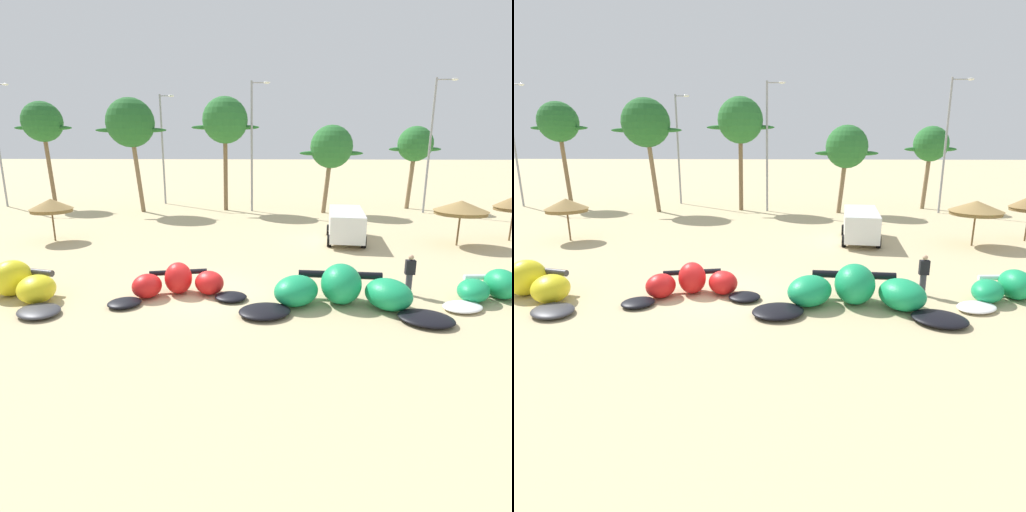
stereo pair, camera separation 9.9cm
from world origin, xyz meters
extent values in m
plane|color=#C6B284|center=(0.00, 0.00, 0.00)|extent=(260.00, 260.00, 0.00)
ellipsoid|color=yellow|center=(-7.33, -0.47, 0.69)|extent=(1.68, 1.86, 1.37)
ellipsoid|color=yellow|center=(-5.98, -1.19, 0.51)|extent=(1.83, 1.97, 1.02)
ellipsoid|color=#333338|center=(-5.29, -2.37, 0.14)|extent=(2.07, 2.00, 0.27)
cylinder|color=#333338|center=(-7.20, 0.07, 0.82)|extent=(2.83, 0.92, 0.26)
cube|color=#333338|center=(-7.37, -0.63, 0.69)|extent=(1.14, 0.80, 0.04)
ellipsoid|color=black|center=(-2.62, -1.46, 0.12)|extent=(1.60, 1.55, 0.25)
ellipsoid|color=red|center=(-2.04, -0.54, 0.46)|extent=(1.47, 1.54, 0.92)
ellipsoid|color=red|center=(-0.94, 0.00, 0.62)|extent=(1.30, 1.41, 1.24)
ellipsoid|color=red|center=(0.28, -0.05, 0.46)|extent=(1.62, 1.61, 0.92)
ellipsoid|color=black|center=(1.18, -0.67, 0.12)|extent=(1.36, 1.24, 0.25)
cylinder|color=black|center=(-1.02, 0.41, 0.72)|extent=(2.27, 0.66, 0.21)
cube|color=black|center=(-0.91, -0.12, 0.62)|extent=(0.90, 0.60, 0.04)
ellipsoid|color=black|center=(2.49, -2.08, 0.15)|extent=(2.15, 1.92, 0.29)
ellipsoid|color=#199E5B|center=(3.61, -1.07, 0.54)|extent=(2.29, 2.34, 1.09)
ellipsoid|color=#199E5B|center=(5.26, -0.78, 0.73)|extent=(1.61, 1.91, 1.47)
ellipsoid|color=#199E5B|center=(6.86, -1.31, 0.54)|extent=(2.20, 2.31, 1.09)
ellipsoid|color=black|center=(7.82, -2.47, 0.15)|extent=(2.26, 2.09, 0.29)
cylinder|color=black|center=(5.31, -0.15, 0.88)|extent=(3.14, 0.51, 0.28)
cube|color=black|center=(5.25, -0.96, 0.73)|extent=(1.18, 0.73, 0.04)
ellipsoid|color=white|center=(9.50, -1.30, 0.11)|extent=(1.82, 1.62, 0.22)
ellipsoid|color=#199E5B|center=(10.23, -0.43, 0.41)|extent=(1.72, 1.86, 0.83)
ellipsoid|color=#199E5B|center=(11.42, -0.03, 0.56)|extent=(1.21, 1.57, 1.12)
cylinder|color=white|center=(11.39, 0.49, 0.67)|extent=(2.36, 0.38, 0.21)
cube|color=white|center=(11.44, -0.18, 0.56)|extent=(0.89, 0.60, 0.04)
cylinder|color=brown|center=(-10.38, 8.71, 0.97)|extent=(0.10, 0.10, 1.93)
cone|color=olive|center=(-10.38, 8.71, 2.23)|extent=(2.47, 2.47, 0.60)
cylinder|color=olive|center=(-10.38, 8.71, 1.83)|extent=(2.35, 2.35, 0.20)
cylinder|color=brown|center=(13.32, 8.50, 1.00)|extent=(0.10, 0.10, 2.00)
cone|color=olive|center=(13.32, 8.50, 2.29)|extent=(2.96, 2.96, 0.58)
cylinder|color=olive|center=(13.32, 8.50, 1.90)|extent=(2.81, 2.81, 0.20)
cube|color=white|center=(7.07, 9.34, 1.09)|extent=(2.47, 5.19, 1.50)
cube|color=black|center=(7.22, 10.71, 1.35)|extent=(2.01, 1.45, 0.56)
cylinder|color=black|center=(6.29, 10.99, 0.34)|extent=(0.31, 0.70, 0.68)
cylinder|color=black|center=(8.19, 10.77, 0.34)|extent=(0.31, 0.70, 0.68)
cylinder|color=black|center=(5.94, 7.91, 0.34)|extent=(0.31, 0.70, 0.68)
cylinder|color=black|center=(7.85, 7.69, 0.34)|extent=(0.31, 0.70, 0.68)
cylinder|color=#383842|center=(8.02, 0.14, 0.42)|extent=(0.24, 0.24, 0.85)
cube|color=black|center=(8.02, 0.14, 1.13)|extent=(0.36, 0.22, 0.56)
sphere|color=tan|center=(8.02, 0.14, 1.52)|extent=(0.20, 0.20, 0.20)
cylinder|color=brown|center=(-17.48, 22.40, 3.73)|extent=(0.65, 0.36, 7.48)
sphere|color=#236028|center=(-17.62, 22.40, 7.47)|extent=(3.47, 3.47, 3.47)
ellipsoid|color=#236028|center=(-19.01, 22.40, 6.95)|extent=(2.43, 0.50, 0.36)
ellipsoid|color=#236028|center=(-16.24, 22.40, 6.95)|extent=(2.43, 0.50, 0.36)
cylinder|color=#7F6647|center=(-8.62, 19.74, 3.63)|extent=(0.96, 0.36, 7.27)
sphere|color=#236028|center=(-8.92, 19.74, 7.26)|extent=(3.91, 3.91, 3.91)
ellipsoid|color=#236028|center=(-10.49, 19.74, 6.68)|extent=(2.74, 0.50, 0.36)
ellipsoid|color=#236028|center=(-7.35, 19.74, 6.68)|extent=(2.74, 0.50, 0.36)
cylinder|color=brown|center=(-1.36, 20.88, 3.74)|extent=(0.42, 0.36, 7.49)
sphere|color=#286B2D|center=(-1.33, 20.88, 7.49)|extent=(3.78, 3.78, 3.78)
ellipsoid|color=#286B2D|center=(-2.84, 20.88, 6.92)|extent=(2.65, 0.50, 0.36)
ellipsoid|color=#286B2D|center=(0.18, 20.88, 6.92)|extent=(2.65, 0.50, 0.36)
cylinder|color=#7F6647|center=(7.16, 19.81, 2.69)|extent=(0.81, 0.36, 5.39)
sphere|color=#286B2D|center=(7.39, 19.81, 5.38)|extent=(3.42, 3.42, 3.42)
ellipsoid|color=#286B2D|center=(6.02, 19.81, 4.86)|extent=(2.40, 0.50, 0.36)
ellipsoid|color=#286B2D|center=(8.76, 19.81, 4.86)|extent=(2.40, 0.50, 0.36)
cylinder|color=#7F6647|center=(14.77, 22.46, 2.79)|extent=(0.61, 0.36, 5.60)
sphere|color=#286B2D|center=(14.90, 22.46, 5.59)|extent=(2.98, 2.98, 2.98)
ellipsoid|color=#286B2D|center=(13.71, 22.46, 5.14)|extent=(2.08, 0.50, 0.36)
ellipsoid|color=#286B2D|center=(16.09, 22.46, 5.14)|extent=(2.08, 0.50, 0.36)
cylinder|color=gray|center=(-21.75, 22.14, 5.33)|extent=(0.18, 0.18, 10.67)
ellipsoid|color=silver|center=(-20.30, 22.14, 10.52)|extent=(0.56, 0.24, 0.20)
cylinder|color=gray|center=(-7.66, 24.65, 4.97)|extent=(0.18, 0.18, 9.93)
cylinder|color=gray|center=(-7.14, 24.65, 9.78)|extent=(1.04, 0.10, 0.10)
ellipsoid|color=silver|center=(-6.62, 24.65, 9.78)|extent=(0.56, 0.24, 0.20)
cylinder|color=gray|center=(0.90, 20.51, 5.24)|extent=(0.18, 0.18, 10.49)
cylinder|color=gray|center=(1.51, 20.51, 10.34)|extent=(1.21, 0.10, 0.10)
ellipsoid|color=silver|center=(2.11, 20.51, 10.34)|extent=(0.56, 0.24, 0.20)
cylinder|color=gray|center=(15.31, 20.15, 5.30)|extent=(0.18, 0.18, 10.60)
cylinder|color=gray|center=(16.01, 20.15, 10.45)|extent=(1.40, 0.10, 0.10)
ellipsoid|color=silver|center=(16.71, 20.15, 10.45)|extent=(0.56, 0.24, 0.20)
camera|label=1|loc=(2.75, -15.55, 5.77)|focal=29.59mm
camera|label=2|loc=(2.85, -15.54, 5.77)|focal=29.59mm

